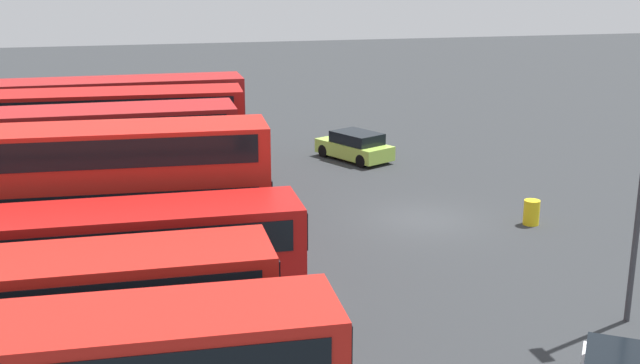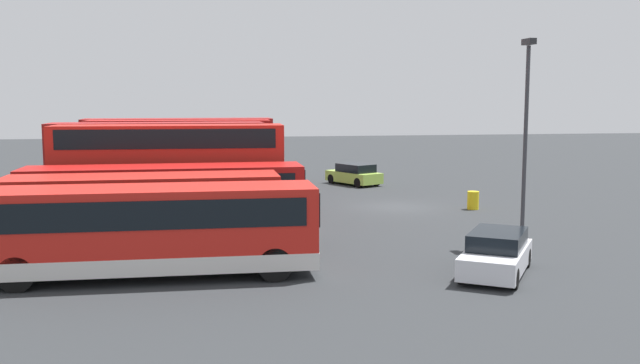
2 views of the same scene
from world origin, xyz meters
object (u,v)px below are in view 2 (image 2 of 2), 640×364
Objects in this scene: lamp_post_tall at (526,125)px; waste_bin_yellow at (473,200)px; car_small_green at (354,174)px; car_hatchback_silver at (496,254)px; bus_single_deck_third at (165,197)px; bus_single_deck_far_end at (177,160)px; bus_double_decker_sixth at (180,156)px; bus_single_deck_near_end at (152,228)px; bus_single_deck_second at (144,211)px; bus_double_decker_fifth at (159,163)px; bus_double_decker_fourth at (170,169)px; bus_double_decker_seventh at (179,152)px.

lamp_post_tall is 9.37m from waste_bin_yellow.
car_small_green reaches higher than waste_bin_yellow.
car_hatchback_silver is 13.59m from waste_bin_yellow.
bus_single_deck_third is at bearing 51.57° from car_hatchback_silver.
bus_single_deck_far_end is at bearing 32.62° from lamp_post_tall.
waste_bin_yellow is at bearing -114.85° from bus_double_decker_sixth.
bus_single_deck_second is at bearing 7.86° from bus_single_deck_near_end.
bus_double_decker_fifth and bus_double_decker_sixth have the same top height.
car_hatchback_silver is at bearing -138.78° from bus_double_decker_fourth.
bus_single_deck_third is 1.44× the size of lamp_post_tall.
bus_single_deck_third is (3.49, -0.64, 0.00)m from bus_single_deck_second.
bus_double_decker_fourth is at bearing -1.45° from bus_single_deck_third.
bus_single_deck_second reaches higher than car_hatchback_silver.
bus_single_deck_third is 14.53m from bus_double_decker_seventh.
bus_double_decker_fifth is 2.45× the size of car_hatchback_silver.
bus_double_decker_fourth is at bearing 177.67° from bus_double_decker_sixth.
bus_double_decker_fourth reaches higher than car_small_green.
bus_single_deck_far_end is (24.98, -0.22, -0.00)m from bus_single_deck_near_end.
car_hatchback_silver is at bearing -155.29° from bus_double_decker_seventh.
bus_double_decker_seventh is at bearing -1.20° from bus_single_deck_third.
bus_single_deck_third is 7.21m from bus_double_decker_fifth.
bus_single_deck_second is 12.79m from car_hatchback_silver.
bus_double_decker_fifth is 4.09m from bus_double_decker_sixth.
lamp_post_tall is at bearing -35.29° from car_hatchback_silver.
bus_double_decker_fourth is 16.34m from lamp_post_tall.
bus_single_deck_third reaches higher than car_small_green.
bus_single_deck_third reaches higher than waste_bin_yellow.
bus_double_decker_sixth is at bearing 42.14° from lamp_post_tall.
waste_bin_yellow is (8.22, -1.40, -4.26)m from lamp_post_tall.
bus_double_decker_fourth is at bearing -5.80° from bus_single_deck_second.
bus_single_deck_far_end is (3.42, 0.23, -0.83)m from bus_double_decker_seventh.
bus_double_decker_fourth is 10.79m from bus_double_decker_seventh.
car_small_green is 4.60× the size of waste_bin_yellow.
waste_bin_yellow is (7.54, -16.25, -1.14)m from bus_single_deck_second.
bus_single_deck_second is at bearing 114.90° from waste_bin_yellow.
bus_double_decker_seventh is at bearing -7.04° from bus_double_decker_fifth.
bus_single_deck_second is at bearing 87.37° from lamp_post_tall.
car_small_green is at bearing 18.49° from waste_bin_yellow.
bus_double_decker_fifth is 18.78m from lamp_post_tall.
bus_double_decker_fourth reaches higher than bus_single_deck_far_end.
bus_single_deck_near_end is 14.22m from bus_double_decker_fifth.
lamp_post_tall reaches higher than bus_double_decker_seventh.
bus_single_deck_third is 1.10× the size of bus_double_decker_sixth.
bus_double_decker_fifth is 11.57× the size of waste_bin_yellow.
bus_double_decker_sixth reaches higher than car_hatchback_silver.
bus_double_decker_sixth reaches higher than bus_single_deck_third.
bus_double_decker_sixth is 2.37× the size of car_hatchback_silver.
car_small_green is at bearing -45.45° from bus_double_decker_fourth.
waste_bin_yellow is (4.06, -15.61, -1.15)m from bus_single_deck_third.
bus_single_deck_far_end reaches higher than car_small_green.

